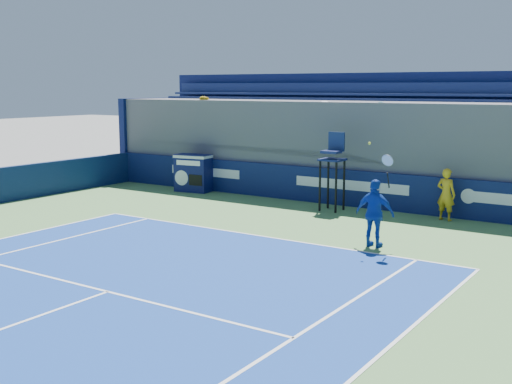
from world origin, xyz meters
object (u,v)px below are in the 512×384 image
Objects in this scene: match_clock at (193,172)px; umpire_chair at (333,163)px; tennis_player at (375,213)px; ball_person at (446,194)px.

umpire_chair is at bearing -4.26° from match_clock.
match_clock is at bearing 155.61° from tennis_player.
tennis_player is at bearing -24.39° from match_clock.
match_clock is 9.90m from tennis_player.
tennis_player is at bearing 92.80° from ball_person.
match_clock is at bearing 9.14° from ball_person.
umpire_chair is (6.00, -0.45, 0.79)m from match_clock.
ball_person is at bearing 0.18° from match_clock.
ball_person is 0.62× the size of umpire_chair.
ball_person is 0.60× the size of tennis_player.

